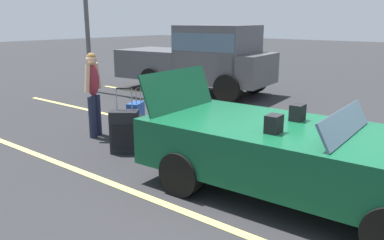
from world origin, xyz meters
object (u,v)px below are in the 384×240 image
suitcase_large_black (125,132)px  suitcase_small_carryon (134,129)px  convertible_car (315,158)px  parked_pickup_truck_near (204,58)px  suitcase_medium_bright (136,117)px  traveler_person (93,90)px

suitcase_large_black → suitcase_small_carryon: size_ratio=2.27×
convertible_car → suitcase_large_black: 3.34m
convertible_car → parked_pickup_truck_near: bearing=134.8°
convertible_car → suitcase_medium_bright: size_ratio=4.51×
suitcase_large_black → parked_pickup_truck_near: (-2.37, 5.45, 0.73)m
convertible_car → suitcase_medium_bright: (-4.11, 0.85, -0.28)m
suitcase_small_carryon → suitcase_large_black: bearing=-17.8°
suitcase_medium_bright → suitcase_small_carryon: suitcase_medium_bright is taller
traveler_person → parked_pickup_truck_near: 5.28m
convertible_car → suitcase_medium_bright: convertible_car is taller
suitcase_medium_bright → parked_pickup_truck_near: parked_pickup_truck_near is taller
suitcase_large_black → suitcase_small_carryon: (-0.33, 0.53, -0.12)m
suitcase_large_black → traveler_person: 1.36m
suitcase_small_carryon → traveler_person: 1.13m
suitcase_medium_bright → parked_pickup_truck_near: bearing=-94.1°
convertible_car → suitcase_large_black: (-3.33, -0.15, -0.22)m
convertible_car → traveler_person: size_ratio=2.56×
parked_pickup_truck_near → suitcase_medium_bright: bearing=-76.2°
traveler_person → parked_pickup_truck_near: bearing=78.0°
traveler_person → suitcase_medium_bright: bearing=34.0°
suitcase_medium_bright → parked_pickup_truck_near: (-1.60, 4.45, 0.79)m
convertible_car → traveler_person: 4.55m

